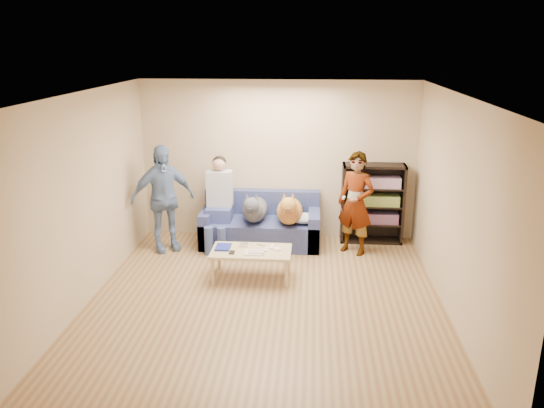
# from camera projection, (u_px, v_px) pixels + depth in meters

# --- Properties ---
(ground) EXTENTS (5.00, 5.00, 0.00)m
(ground) POSITION_uv_depth(u_px,v_px,m) (265.00, 304.00, 6.70)
(ground) COLOR #8B5E3B
(ground) RESTS_ON ground
(ceiling) EXTENTS (5.00, 5.00, 0.00)m
(ceiling) POSITION_uv_depth(u_px,v_px,m) (264.00, 95.00, 5.93)
(ceiling) COLOR white
(ceiling) RESTS_ON ground
(wall_back) EXTENTS (4.50, 0.00, 4.50)m
(wall_back) POSITION_uv_depth(u_px,v_px,m) (278.00, 160.00, 8.70)
(wall_back) COLOR tan
(wall_back) RESTS_ON ground
(wall_front) EXTENTS (4.50, 0.00, 4.50)m
(wall_front) POSITION_uv_depth(u_px,v_px,m) (234.00, 306.00, 3.94)
(wall_front) COLOR tan
(wall_front) RESTS_ON ground
(wall_left) EXTENTS (0.00, 5.00, 5.00)m
(wall_left) POSITION_uv_depth(u_px,v_px,m) (81.00, 201.00, 6.48)
(wall_left) COLOR tan
(wall_left) RESTS_ON ground
(wall_right) EXTENTS (0.00, 5.00, 5.00)m
(wall_right) POSITION_uv_depth(u_px,v_px,m) (457.00, 210.00, 6.15)
(wall_right) COLOR tan
(wall_right) RESTS_ON ground
(blanket) EXTENTS (0.43, 0.37, 0.15)m
(blanket) POSITION_uv_depth(u_px,v_px,m) (303.00, 218.00, 8.35)
(blanket) COLOR #B7B6BB
(blanket) RESTS_ON sofa
(person_standing_right) EXTENTS (0.70, 0.63, 1.60)m
(person_standing_right) POSITION_uv_depth(u_px,v_px,m) (356.00, 204.00, 8.10)
(person_standing_right) COLOR gray
(person_standing_right) RESTS_ON ground
(person_standing_left) EXTENTS (1.06, 0.86, 1.69)m
(person_standing_left) POSITION_uv_depth(u_px,v_px,m) (163.00, 198.00, 8.20)
(person_standing_left) COLOR #6F85B1
(person_standing_left) RESTS_ON ground
(held_controller) EXTENTS (0.06, 0.11, 0.03)m
(held_controller) POSITION_uv_depth(u_px,v_px,m) (344.00, 198.00, 7.88)
(held_controller) COLOR silver
(held_controller) RESTS_ON person_standing_right
(notebook_blue) EXTENTS (0.20, 0.26, 0.03)m
(notebook_blue) POSITION_uv_depth(u_px,v_px,m) (223.00, 247.00, 7.37)
(notebook_blue) COLOR navy
(notebook_blue) RESTS_ON coffee_table
(papers) EXTENTS (0.26, 0.20, 0.02)m
(papers) POSITION_uv_depth(u_px,v_px,m) (254.00, 252.00, 7.20)
(papers) COLOR silver
(papers) RESTS_ON coffee_table
(magazine) EXTENTS (0.22, 0.17, 0.01)m
(magazine) POSITION_uv_depth(u_px,v_px,m) (256.00, 251.00, 7.21)
(magazine) COLOR #B7A992
(magazine) RESTS_ON coffee_table
(camera_silver) EXTENTS (0.11, 0.06, 0.05)m
(camera_silver) POSITION_uv_depth(u_px,v_px,m) (244.00, 245.00, 7.42)
(camera_silver) COLOR #BCBCC1
(camera_silver) RESTS_ON coffee_table
(controller_a) EXTENTS (0.04, 0.13, 0.03)m
(controller_a) POSITION_uv_depth(u_px,v_px,m) (272.00, 247.00, 7.37)
(controller_a) COLOR white
(controller_a) RESTS_ON coffee_table
(controller_b) EXTENTS (0.09, 0.06, 0.03)m
(controller_b) POSITION_uv_depth(u_px,v_px,m) (277.00, 249.00, 7.29)
(controller_b) COLOR white
(controller_b) RESTS_ON coffee_table
(headphone_cup_a) EXTENTS (0.07, 0.07, 0.02)m
(headphone_cup_a) POSITION_uv_depth(u_px,v_px,m) (266.00, 250.00, 7.26)
(headphone_cup_a) COLOR white
(headphone_cup_a) RESTS_ON coffee_table
(headphone_cup_b) EXTENTS (0.07, 0.07, 0.02)m
(headphone_cup_b) POSITION_uv_depth(u_px,v_px,m) (266.00, 248.00, 7.34)
(headphone_cup_b) COLOR silver
(headphone_cup_b) RESTS_ON coffee_table
(pen_orange) EXTENTS (0.13, 0.06, 0.01)m
(pen_orange) POSITION_uv_depth(u_px,v_px,m) (248.00, 254.00, 7.15)
(pen_orange) COLOR orange
(pen_orange) RESTS_ON coffee_table
(pen_black) EXTENTS (0.13, 0.08, 0.01)m
(pen_black) POSITION_uv_depth(u_px,v_px,m) (261.00, 245.00, 7.46)
(pen_black) COLOR black
(pen_black) RESTS_ON coffee_table
(wallet) EXTENTS (0.07, 0.12, 0.02)m
(wallet) POSITION_uv_depth(u_px,v_px,m) (232.00, 252.00, 7.20)
(wallet) COLOR black
(wallet) RESTS_ON coffee_table
(sofa) EXTENTS (1.90, 0.85, 0.82)m
(sofa) POSITION_uv_depth(u_px,v_px,m) (261.00, 227.00, 8.63)
(sofa) COLOR #515B93
(sofa) RESTS_ON ground
(person_seated) EXTENTS (0.40, 0.73, 1.47)m
(person_seated) POSITION_uv_depth(u_px,v_px,m) (219.00, 199.00, 8.41)
(person_seated) COLOR #39427E
(person_seated) RESTS_ON sofa
(dog_gray) EXTENTS (0.40, 1.24, 0.58)m
(dog_gray) POSITION_uv_depth(u_px,v_px,m) (254.00, 209.00, 8.38)
(dog_gray) COLOR #4E5258
(dog_gray) RESTS_ON sofa
(dog_tan) EXTENTS (0.41, 1.17, 0.60)m
(dog_tan) POSITION_uv_depth(u_px,v_px,m) (289.00, 210.00, 8.30)
(dog_tan) COLOR #BC8039
(dog_tan) RESTS_ON sofa
(coffee_table) EXTENTS (1.10, 0.60, 0.42)m
(coffee_table) POSITION_uv_depth(u_px,v_px,m) (251.00, 253.00, 7.31)
(coffee_table) COLOR #CAB97C
(coffee_table) RESTS_ON ground
(bookshelf) EXTENTS (1.00, 0.34, 1.30)m
(bookshelf) POSITION_uv_depth(u_px,v_px,m) (372.00, 202.00, 8.61)
(bookshelf) COLOR black
(bookshelf) RESTS_ON ground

